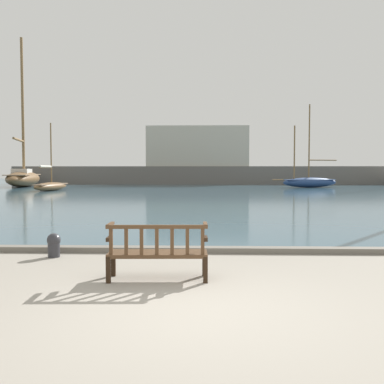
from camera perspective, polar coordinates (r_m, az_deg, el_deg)
The scene contains 9 objects.
ground_plane at distance 5.61m, azimuth -0.07°, elevation -15.55°, with size 160.00×160.00×0.00m, color gray.
harbor_water at distance 49.35m, azimuth 1.55°, elevation 0.88°, with size 100.00×80.00×0.08m, color #385666.
quay_edge_kerb at distance 9.33m, azimuth 0.68°, elevation -7.70°, with size 40.00×0.30×0.12m, color slate.
park_bench at distance 6.99m, azimuth -4.59°, elevation -7.87°, with size 1.62×0.58×0.92m.
sailboat_outer_port at distance 37.72m, azimuth -18.31°, elevation 0.83°, with size 1.89×5.12×5.67m.
sailboat_nearest_port at distance 44.16m, azimuth 15.43°, elevation 1.39°, with size 6.96×3.15×8.22m.
sailboat_nearest_starboard at distance 48.43m, azimuth -21.55°, elevation 1.90°, with size 5.26×13.31×15.58m.
mooring_bollard at distance 9.25m, azimuth -17.95°, elevation -6.64°, with size 0.28×0.28×0.49m.
far_breakwater at distance 52.06m, azimuth 1.29°, elevation 3.45°, with size 46.34×2.40×7.13m.
Camera 1 is at (0.17, -5.32, 1.77)m, focal length 40.00 mm.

